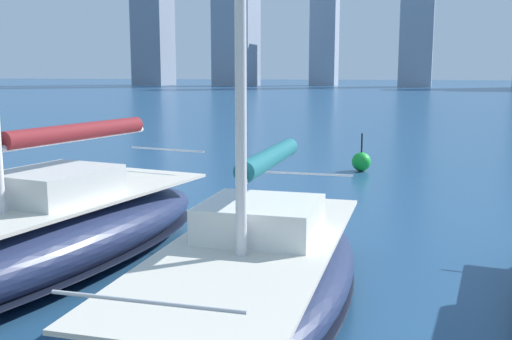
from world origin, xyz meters
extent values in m
cube|color=#919CAB|center=(28.43, -164.65, 11.81)|extent=(7.00, 7.09, 23.63)
cube|color=gray|center=(50.13, -153.38, 21.13)|extent=(10.07, 11.69, 42.27)
ellipsoid|color=navy|center=(0.22, -7.04, 0.49)|extent=(3.23, 8.12, 0.99)
ellipsoid|color=black|center=(0.22, -7.04, 0.22)|extent=(3.24, 8.17, 0.10)
cube|color=beige|center=(0.22, -7.04, 1.02)|extent=(2.66, 7.14, 0.06)
cube|color=silver|center=(0.23, -7.52, 1.32)|extent=(1.84, 1.82, 0.55)
cylinder|color=silver|center=(0.25, -8.12, 2.10)|extent=(0.22, 3.38, 0.12)
cylinder|color=#19606B|center=(0.25, -8.12, 2.22)|extent=(0.41, 3.11, 0.32)
cylinder|color=silver|center=(0.11, -3.34, 1.54)|extent=(1.94, 0.10, 0.04)
cylinder|color=silver|center=(0.33, -10.66, 1.54)|extent=(2.24, 0.11, 0.04)
ellipsoid|color=navy|center=(4.29, -7.25, 0.64)|extent=(4.02, 9.54, 1.28)
ellipsoid|color=black|center=(4.29, -7.25, 0.29)|extent=(4.04, 9.58, 0.10)
cube|color=beige|center=(4.29, -7.25, 1.31)|extent=(3.38, 8.37, 0.06)
cube|color=silver|center=(4.20, -7.80, 1.61)|extent=(1.89, 2.25, 0.55)
cylinder|color=silver|center=(4.10, -8.49, 2.39)|extent=(0.69, 3.86, 0.12)
cylinder|color=maroon|center=(4.10, -8.49, 2.51)|extent=(0.84, 3.58, 0.32)
cylinder|color=silver|center=(3.67, -11.36, 1.83)|extent=(2.00, 0.34, 0.04)
sphere|color=green|center=(0.25, -20.71, 0.35)|extent=(0.70, 0.70, 0.70)
cylinder|color=black|center=(0.25, -20.71, 1.05)|extent=(0.06, 0.06, 0.70)
camera|label=1|loc=(-2.39, 1.36, 3.62)|focal=42.00mm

